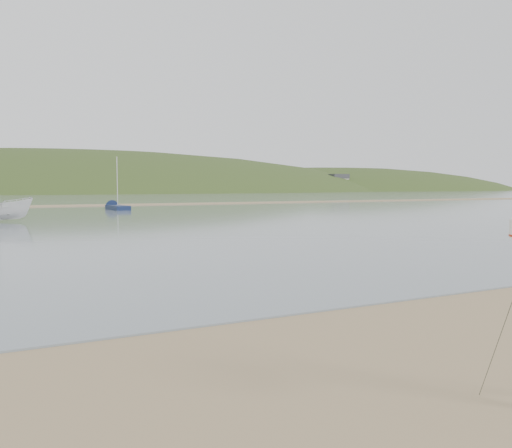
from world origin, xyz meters
name	(u,v)px	position (x,y,z in m)	size (l,w,h in m)	color
ground	(109,444)	(0.00, 0.00, 0.00)	(560.00, 560.00, 0.00)	#876F4E
hill_ridge	(29,240)	(18.52, 235.00, -19.70)	(620.00, 180.00, 80.00)	#283917
sailboat_blue_far	(114,207)	(13.11, 57.45, 0.30)	(1.87, 6.60, 6.52)	#111D3E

